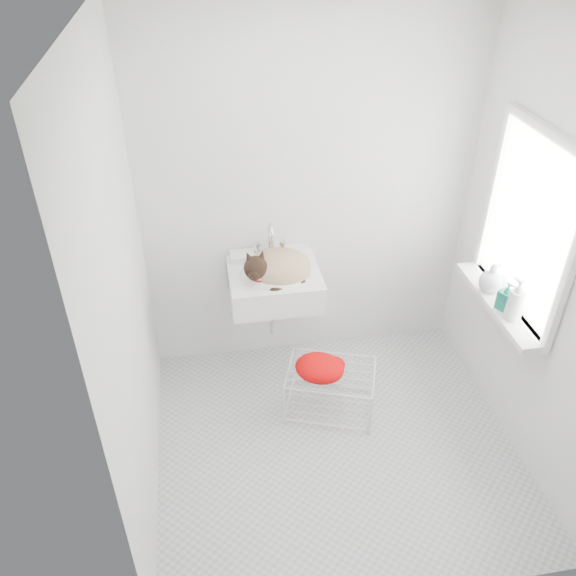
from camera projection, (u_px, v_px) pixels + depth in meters
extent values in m
cube|color=silver|center=(336.00, 444.00, 3.67)|extent=(2.20, 2.00, 0.02)
cube|color=white|center=(366.00, 10.00, 2.25)|extent=(2.20, 2.00, 0.02)
cube|color=white|center=(309.00, 195.00, 3.77)|extent=(2.20, 0.02, 2.50)
cube|color=white|center=(547.00, 260.00, 3.11)|extent=(0.02, 2.00, 2.50)
cube|color=white|center=(126.00, 300.00, 2.81)|extent=(0.02, 2.00, 2.50)
cube|color=white|center=(530.00, 226.00, 3.21)|extent=(0.01, 0.80, 1.00)
cube|color=white|center=(528.00, 226.00, 3.21)|extent=(0.04, 0.90, 1.10)
cube|color=white|center=(498.00, 304.00, 3.50)|extent=(0.16, 0.88, 0.04)
cube|color=white|center=(274.00, 272.00, 3.75)|extent=(0.59, 0.51, 0.24)
ellipsoid|color=#9F866E|center=(279.00, 268.00, 3.73)|extent=(0.43, 0.38, 0.21)
sphere|color=black|center=(255.00, 263.00, 3.60)|extent=(0.16, 0.16, 0.15)
torus|color=red|center=(258.00, 269.00, 3.62)|extent=(0.14, 0.14, 0.06)
cube|color=silver|center=(330.00, 391.00, 3.84)|extent=(0.65, 0.55, 0.33)
ellipsoid|color=red|center=(319.00, 372.00, 3.69)|extent=(0.38, 0.34, 0.13)
imported|color=white|center=(511.00, 319.00, 3.34)|extent=(0.11, 0.11, 0.22)
imported|color=#126F5C|center=(503.00, 308.00, 3.42)|extent=(0.11, 0.11, 0.18)
imported|color=silver|center=(489.00, 290.00, 3.58)|extent=(0.20, 0.20, 0.19)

